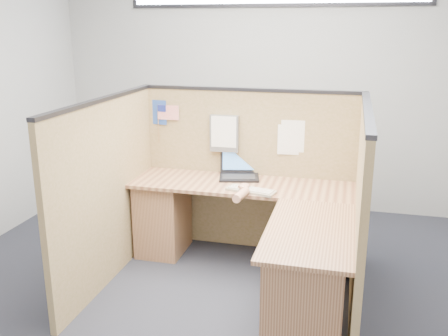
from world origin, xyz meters
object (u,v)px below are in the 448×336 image
(laptop, at_px, (241,170))
(mouse, at_px, (244,189))
(l_desk, at_px, (253,239))
(keyboard, at_px, (251,190))

(laptop, bearing_deg, mouse, -86.19)
(l_desk, distance_m, laptop, 0.76)
(l_desk, relative_size, laptop, 4.76)
(keyboard, bearing_deg, l_desk, -59.61)
(laptop, bearing_deg, l_desk, -81.01)
(l_desk, height_order, keyboard, keyboard)
(l_desk, xyz_separation_m, laptop, (-0.24, 0.60, 0.40))
(l_desk, relative_size, mouse, 19.23)
(laptop, xyz_separation_m, keyboard, (0.18, -0.41, -0.05))
(laptop, distance_m, mouse, 0.43)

